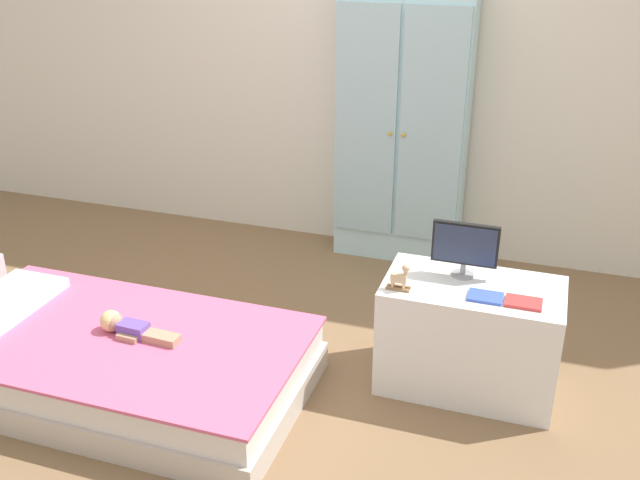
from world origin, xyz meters
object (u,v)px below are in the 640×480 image
doll (125,326)px  book_red (524,303)px  bed (120,361)px  book_blue (485,297)px  rocking_horse_toy (401,277)px  tv_monitor (465,246)px  wardrobe (402,128)px  tv_stand (469,336)px

doll → book_red: (1.67, 0.38, 0.21)m
bed → book_blue: size_ratio=11.73×
bed → rocking_horse_toy: bearing=17.6°
doll → tv_monitor: 1.54m
doll → wardrobe: size_ratio=0.24×
book_red → wardrobe: bearing=121.6°
tv_monitor → book_red: 0.35m
tv_monitor → rocking_horse_toy: 0.33m
doll → book_red: book_red is taller
wardrobe → doll: bearing=-116.0°
tv_stand → book_blue: book_blue is taller
tv_stand → book_red: 0.35m
doll → tv_stand: bearing=18.3°
book_blue → book_red: (0.16, 0.00, 0.00)m
bed → doll: bearing=47.8°
tv_monitor → book_blue: size_ratio=2.01×
book_red → tv_monitor: bearing=148.0°
tv_monitor → tv_stand: bearing=-49.9°
wardrobe → book_blue: size_ratio=11.46×
rocking_horse_toy → book_red: size_ratio=0.82×
wardrobe → book_red: wardrobe is taller
wardrobe → tv_stand: (0.61, -1.24, -0.57)m
tv_stand → book_red: book_red is taller
doll → wardrobe: wardrobe is taller
tv_monitor → rocking_horse_toy: bearing=-137.9°
tv_monitor → bed: bearing=-157.5°
bed → rocking_horse_toy: size_ratio=13.73×
bed → wardrobe: wardrobe is taller
tv_stand → book_blue: bearing=-59.5°
rocking_horse_toy → doll: bearing=-163.4°
doll → tv_monitor: tv_monitor is taller
tv_monitor → rocking_horse_toy: size_ratio=2.35×
wardrobe → tv_monitor: wardrobe is taller
doll → rocking_horse_toy: size_ratio=3.20×
tv_monitor → book_blue: 0.25m
bed → book_blue: bearing=15.1°
wardrobe → rocking_horse_toy: wardrobe is taller
tv_stand → book_red: size_ratio=5.17×
wardrobe → tv_stand: 1.50m
doll → wardrobe: bearing=64.0°
tv_stand → book_red: (0.21, -0.10, 0.26)m
book_blue → rocking_horse_toy: bearing=-173.7°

